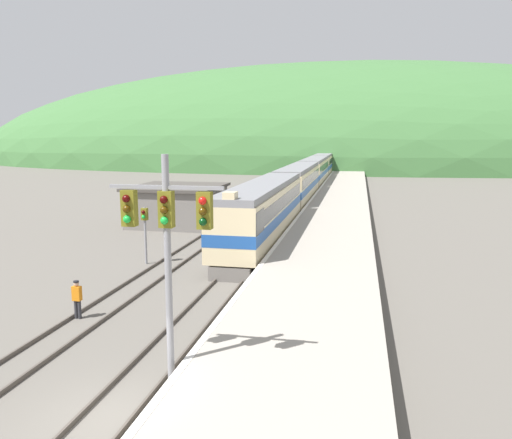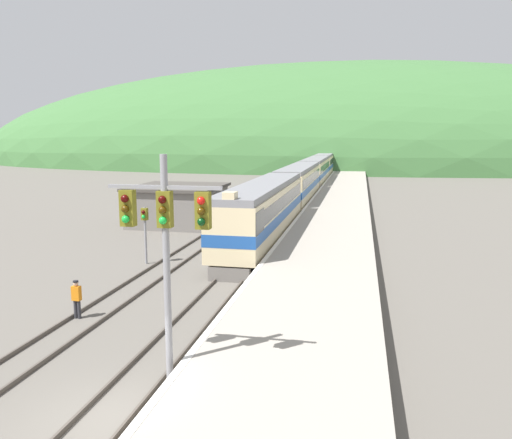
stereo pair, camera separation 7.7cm
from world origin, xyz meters
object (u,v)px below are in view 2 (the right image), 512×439
object	(u,v)px
express_train_lead_car	(263,211)
carriage_fourth	(325,164)
carriage_third	(316,171)
carriage_second	(299,184)
track_worker	(77,297)
signal_post_siding	(145,223)
signal_mast_main	(165,235)

from	to	relation	value
express_train_lead_car	carriage_fourth	size ratio (longest dim) A/B	0.99
carriage_third	carriage_fourth	world-z (taller)	same
carriage_second	track_worker	world-z (taller)	carriage_second
carriage_fourth	signal_post_siding	world-z (taller)	carriage_fourth
carriage_second	signal_post_siding	size ratio (longest dim) A/B	5.76
carriage_second	carriage_fourth	size ratio (longest dim) A/B	1.00
express_train_lead_car	signal_post_siding	bearing A→B (deg)	-130.54
express_train_lead_car	carriage_second	bearing A→B (deg)	90.00
carriage_second	carriage_third	bearing A→B (deg)	90.00
express_train_lead_car	track_worker	bearing A→B (deg)	-107.03
carriage_second	express_train_lead_car	bearing A→B (deg)	-90.00
carriage_second	signal_post_siding	distance (m)	28.03
carriage_fourth	track_worker	distance (m)	77.58
signal_mast_main	track_worker	world-z (taller)	signal_mast_main
carriage_second	signal_post_siding	xyz separation A→B (m)	(-5.79, -27.43, 0.11)
express_train_lead_car	track_worker	world-z (taller)	express_train_lead_car
carriage_second	track_worker	size ratio (longest dim) A/B	12.05
express_train_lead_car	carriage_second	distance (m)	20.66
express_train_lead_car	carriage_second	size ratio (longest dim) A/B	0.99
carriage_third	carriage_fourth	size ratio (longest dim) A/B	1.00
carriage_fourth	carriage_second	bearing A→B (deg)	-90.00
express_train_lead_car	carriage_fourth	world-z (taller)	express_train_lead_car
carriage_fourth	signal_mast_main	xyz separation A→B (m)	(1.26, -82.53, 2.44)
carriage_third	carriage_fourth	distance (m)	20.49
signal_post_siding	carriage_second	bearing A→B (deg)	78.08
track_worker	carriage_third	bearing A→B (deg)	85.15
signal_post_siding	carriage_third	bearing A→B (deg)	83.11
express_train_lead_car	track_worker	xyz separation A→B (m)	(-4.83, -15.77, -1.45)
carriage_third	carriage_fourth	bearing A→B (deg)	90.00
signal_post_siding	track_worker	bearing A→B (deg)	-83.91
carriage_fourth	signal_mast_main	distance (m)	82.58
carriage_second	carriage_fourth	world-z (taller)	same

